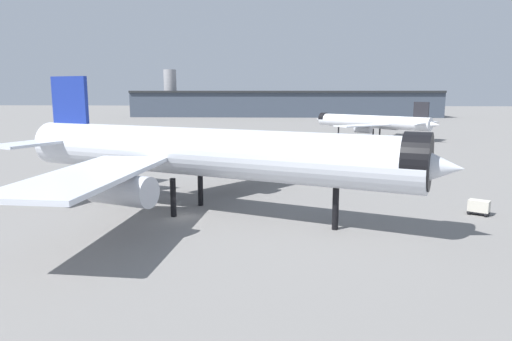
{
  "coord_description": "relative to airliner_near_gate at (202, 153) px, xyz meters",
  "views": [
    {
      "loc": [
        12.49,
        -54.09,
        15.07
      ],
      "look_at": [
        8.84,
        -0.4,
        5.93
      ],
      "focal_mm": 32.63,
      "sensor_mm": 36.0,
      "label": 1
    }
  ],
  "objects": [
    {
      "name": "airliner_near_gate",
      "position": [
        0.0,
        0.0,
        0.0
      ],
      "size": [
        57.42,
        51.19,
        17.19
      ],
      "rotation": [
        0.0,
        0.0,
        -0.37
      ],
      "color": "silver",
      "rests_on": "ground"
    },
    {
      "name": "baggage_cart_trailing",
      "position": [
        34.3,
        1.35,
        -6.6
      ],
      "size": [
        2.87,
        2.74,
        1.82
      ],
      "rotation": [
        0.0,
        0.0,
        5.71
      ],
      "color": "black",
      "rests_on": "ground"
    },
    {
      "name": "traffic_cone_near_nose",
      "position": [
        17.48,
        31.68,
        -7.25
      ],
      "size": [
        0.52,
        0.52,
        0.65
      ],
      "primitive_type": "cone",
      "color": "#F2600C",
      "rests_on": "ground"
    },
    {
      "name": "airliner_far_taxiway",
      "position": [
        38.08,
        97.78,
        -2.28
      ],
      "size": [
        38.13,
        34.17,
        12.02
      ],
      "rotation": [
        0.0,
        0.0,
        2.46
      ],
      "color": "silver",
      "rests_on": "ground"
    },
    {
      "name": "ground",
      "position": [
        -1.96,
        -2.28,
        -7.57
      ],
      "size": [
        900.0,
        900.0,
        0.0
      ],
      "primitive_type": "plane",
      "color": "slate"
    },
    {
      "name": "terminal_building",
      "position": [
        6.76,
        228.7,
        0.45
      ],
      "size": [
        184.65,
        27.04,
        28.26
      ],
      "rotation": [
        0.0,
        0.0,
        0.02
      ],
      "color": "#3D4756",
      "rests_on": "ground"
    },
    {
      "name": "baggage_tug_wing",
      "position": [
        30.0,
        18.9,
        -6.6
      ],
      "size": [
        3.06,
        3.58,
        1.85
      ],
      "rotation": [
        0.0,
        0.0,
        2.07
      ],
      "color": "black",
      "rests_on": "ground"
    },
    {
      "name": "service_truck_front",
      "position": [
        21.9,
        27.9,
        -5.98
      ],
      "size": [
        3.75,
        5.91,
        3.0
      ],
      "rotation": [
        0.0,
        0.0,
        1.84
      ],
      "color": "black",
      "rests_on": "ground"
    }
  ]
}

